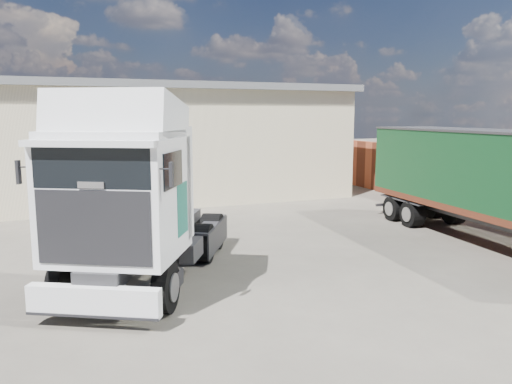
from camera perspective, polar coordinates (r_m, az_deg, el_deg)
name	(u,v)px	position (r m, az deg, el deg)	size (l,w,h in m)	color
ground	(252,286)	(11.77, -0.50, -10.71)	(120.00, 120.00, 0.00)	#282620
warehouse	(14,142)	(26.46, -25.95, 5.19)	(30.60, 12.60, 5.42)	beige
brick_boundary_wall	(455,179)	(22.67, 21.78, 1.40)	(0.35, 26.00, 2.50)	brown
tractor_unit	(134,209)	(11.40, -13.82, -1.89)	(5.30, 6.88, 4.44)	black
box_trailer	(496,176)	(16.57, 25.79, 1.66)	(3.03, 10.61, 3.48)	#2D2D30
panel_van	(125,192)	(20.34, -14.76, -0.03)	(2.60, 4.55, 1.75)	black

